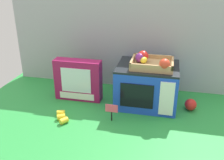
{
  "coord_description": "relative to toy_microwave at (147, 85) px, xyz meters",
  "views": [
    {
      "loc": [
        0.28,
        -1.41,
        0.79
      ],
      "look_at": [
        -0.04,
        0.03,
        0.14
      ],
      "focal_mm": 41.84,
      "sensor_mm": 36.0,
      "label": 1
    }
  ],
  "objects": [
    {
      "name": "loose_toy_banana",
      "position": [
        -0.44,
        -0.29,
        -0.11
      ],
      "size": [
        0.1,
        0.12,
        0.03
      ],
      "color": "yellow",
      "rests_on": "ground"
    },
    {
      "name": "display_back_panel",
      "position": [
        -0.18,
        0.24,
        0.18
      ],
      "size": [
        1.61,
        0.03,
        0.61
      ],
      "primitive_type": "cube",
      "color": "#A0A3A8",
      "rests_on": "ground"
    },
    {
      "name": "ground_plane",
      "position": [
        -0.18,
        -0.05,
        -0.13
      ],
      "size": [
        1.7,
        1.7,
        0.0
      ],
      "primitive_type": "plane",
      "color": "green",
      "rests_on": "ground"
    },
    {
      "name": "toy_microwave",
      "position": [
        0.0,
        0.0,
        0.0
      ],
      "size": [
        0.36,
        0.3,
        0.25
      ],
      "color": "blue",
      "rests_on": "ground"
    },
    {
      "name": "food_groups_crate",
      "position": [
        0.01,
        -0.02,
        0.15
      ],
      "size": [
        0.24,
        0.21,
        0.09
      ],
      "color": "tan",
      "rests_on": "toy_microwave"
    },
    {
      "name": "loose_toy_apple",
      "position": [
        0.27,
        -0.03,
        -0.09
      ],
      "size": [
        0.07,
        0.07,
        0.07
      ],
      "primitive_type": "sphere",
      "color": "red",
      "rests_on": "ground"
    },
    {
      "name": "cookie_set_box",
      "position": [
        -0.43,
        -0.03,
        0.0
      ],
      "size": [
        0.3,
        0.08,
        0.26
      ],
      "color": "#99144C",
      "rests_on": "ground"
    },
    {
      "name": "price_sign",
      "position": [
        -0.17,
        -0.24,
        -0.06
      ],
      "size": [
        0.07,
        0.01,
        0.1
      ],
      "color": "black",
      "rests_on": "ground"
    }
  ]
}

